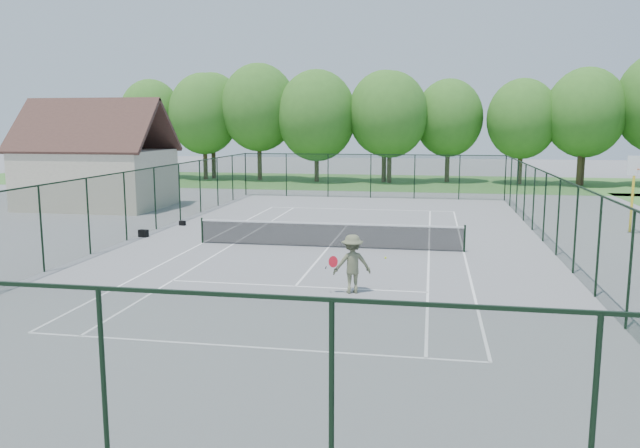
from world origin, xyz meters
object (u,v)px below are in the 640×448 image
at_px(tennis_net, 328,234).
at_px(sports_bag_a, 143,233).
at_px(tennis_player, 352,264).
at_px(basketball_goal, 637,179).

bearing_deg(tennis_net, sports_bag_a, 173.98).
height_order(sports_bag_a, tennis_player, tennis_player).
bearing_deg(basketball_goal, tennis_player, -132.85).
bearing_deg(sports_bag_a, tennis_player, -24.96).
xyz_separation_m(basketball_goal, sports_bag_a, (-22.13, -4.81, -2.40)).
bearing_deg(tennis_player, tennis_net, 105.15).
bearing_deg(sports_bag_a, tennis_net, 5.36).
xyz_separation_m(basketball_goal, tennis_player, (-11.63, -12.54, -1.68)).
relative_size(tennis_net, sports_bag_a, 26.61).
xyz_separation_m(tennis_net, basketball_goal, (13.48, 5.73, 1.99)).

